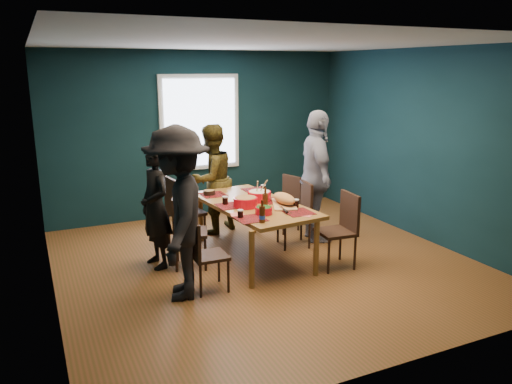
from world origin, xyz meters
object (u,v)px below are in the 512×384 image
at_px(chair_right_mid, 300,209).
at_px(person_near_left, 178,214).
at_px(chair_left_far, 180,207).
at_px(bowl_salad, 245,202).
at_px(chair_left_near, 203,250).
at_px(bowl_dumpling, 259,196).
at_px(person_right, 316,177).
at_px(person_far_left, 156,207).
at_px(chair_right_far, 287,199).
at_px(chair_right_near, 342,224).
at_px(cutting_board, 284,200).
at_px(chair_left_mid, 183,226).
at_px(bowl_herbs, 264,210).
at_px(person_back, 211,179).
at_px(dining_table, 253,208).

distance_m(chair_right_mid, person_near_left, 2.18).
bearing_deg(chair_left_far, bowl_salad, -63.34).
distance_m(chair_left_near, bowl_dumpling, 1.36).
xyz_separation_m(person_right, bowl_salad, (-1.24, -0.35, -0.14)).
bearing_deg(bowl_salad, person_far_left, 162.28).
distance_m(chair_left_far, person_far_left, 0.75).
height_order(person_near_left, bowl_salad, person_near_left).
relative_size(chair_right_far, bowl_salad, 2.75).
bearing_deg(chair_right_mid, chair_left_near, -142.66).
bearing_deg(person_right, person_near_left, 128.66).
bearing_deg(chair_right_far, bowl_salad, -156.46).
distance_m(chair_left_near, person_near_left, 0.52).
height_order(chair_left_far, bowl_salad, chair_left_far).
bearing_deg(chair_right_near, chair_right_far, 91.82).
bearing_deg(chair_left_far, cutting_board, -50.83).
distance_m(chair_left_mid, bowl_salad, 0.83).
bearing_deg(chair_left_far, bowl_herbs, -69.46).
xyz_separation_m(chair_right_mid, person_back, (-0.91, 1.07, 0.29)).
distance_m(chair_left_near, chair_right_far, 2.43).
bearing_deg(person_right, chair_right_far, 28.60).
relative_size(chair_right_near, bowl_dumpling, 3.02).
bearing_deg(bowl_salad, chair_right_far, 40.28).
relative_size(dining_table, person_back, 1.23).
xyz_separation_m(chair_left_far, bowl_dumpling, (0.88, -0.69, 0.23)).
bearing_deg(bowl_herbs, chair_right_far, 51.78).
bearing_deg(chair_left_mid, bowl_herbs, -15.30).
distance_m(chair_left_near, bowl_salad, 1.03).
bearing_deg(chair_right_far, chair_right_mid, -121.51).
relative_size(chair_left_mid, bowl_dumpling, 2.95).
bearing_deg(dining_table, person_near_left, -154.98).
xyz_separation_m(chair_right_near, person_far_left, (-2.08, 0.97, 0.22)).
bearing_deg(person_back, chair_right_near, 92.82).
bearing_deg(person_back, person_near_left, 36.68).
relative_size(chair_left_far, bowl_salad, 3.25).
distance_m(chair_right_far, person_near_left, 2.69).
distance_m(person_near_left, bowl_herbs, 1.14).
relative_size(person_near_left, cutting_board, 2.56).
distance_m(person_far_left, person_back, 1.46).
bearing_deg(person_near_left, bowl_dumpling, 140.61).
relative_size(dining_table, person_near_left, 1.08).
distance_m(chair_left_far, cutting_board, 1.50).
relative_size(person_back, bowl_herbs, 7.89).
relative_size(dining_table, bowl_salad, 6.65).
height_order(chair_left_near, chair_right_far, chair_right_far).
distance_m(chair_right_near, person_back, 2.21).
relative_size(chair_right_mid, person_far_left, 0.59).
relative_size(chair_right_far, person_back, 0.51).
xyz_separation_m(chair_right_mid, bowl_dumpling, (-0.64, -0.05, 0.27)).
bearing_deg(person_near_left, person_right, 131.99).
distance_m(chair_left_near, person_right, 2.27).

